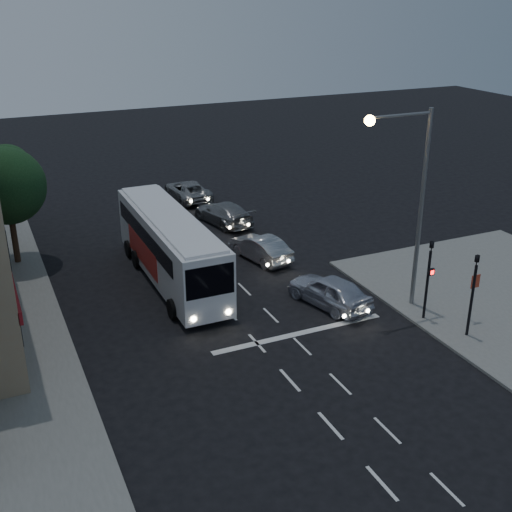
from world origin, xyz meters
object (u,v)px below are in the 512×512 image
car_sedan_a (260,248)px  regulatory_sign (474,290)px  car_sedan_c (188,190)px  street_tree (6,182)px  tour_bus (170,246)px  car_suv (329,291)px  traffic_signal_main (429,270)px  traffic_signal_side (474,285)px  streetlight (411,189)px  car_sedan_b (223,213)px

car_sedan_a → regulatory_sign: 11.70m
car_sedan_c → street_tree: bearing=28.6°
regulatory_sign → tour_bus: bearing=137.5°
car_sedan_a → car_suv: bearing=83.4°
tour_bus → traffic_signal_main: size_ratio=2.77×
car_suv → car_sedan_c: bearing=-102.7°
tour_bus → regulatory_sign: 14.41m
car_sedan_a → car_sedan_c: bearing=-101.9°
car_suv → traffic_signal_side: size_ratio=1.06×
tour_bus → car_sedan_c: (5.13, 12.51, -1.21)m
traffic_signal_side → traffic_signal_main: bearing=109.5°
car_sedan_a → streetlight: (3.46, -7.89, 5.05)m
traffic_signal_side → regulatory_sign: size_ratio=1.86×
car_sedan_b → traffic_signal_side: bearing=91.8°
tour_bus → car_sedan_b: size_ratio=2.38×
car_sedan_a → street_tree: bearing=-34.5°
car_sedan_c → traffic_signal_side: traffic_signal_side is taller
car_suv → streetlight: streetlight is taller
car_sedan_b → street_tree: (-12.44, -1.34, 3.81)m
car_suv → street_tree: 17.37m
car_sedan_b → traffic_signal_side: size_ratio=1.16×
tour_bus → traffic_signal_side: traffic_signal_side is taller
car_sedan_b → traffic_signal_main: traffic_signal_main is taller
car_sedan_c → traffic_signal_side: 23.71m
car_suv → street_tree: street_tree is taller
car_sedan_a → streetlight: streetlight is taller
tour_bus → streetlight: streetlight is taller
streetlight → traffic_signal_side: bearing=-74.3°
car_suv → car_sedan_b: 12.56m
tour_bus → traffic_signal_main: (8.92, -8.73, 0.54)m
streetlight → street_tree: bearing=140.5°
car_suv → regulatory_sign: size_ratio=1.98×
traffic_signal_main → tour_bus: bearing=135.6°
tour_bus → streetlight: bearing=-40.2°
tour_bus → car_suv: tour_bus is taller
car_sedan_c → street_tree: 14.42m
car_sedan_a → street_tree: street_tree is taller
traffic_signal_main → street_tree: size_ratio=0.66×
car_sedan_b → streetlight: streetlight is taller
street_tree → streetlight: bearing=-39.5°
car_sedan_a → streetlight: bearing=101.4°
traffic_signal_side → streetlight: bearing=105.7°
car_sedan_b → traffic_signal_main: bearing=91.0°
car_sedan_a → tour_bus: bearing=-5.8°
car_suv → traffic_signal_main: (3.09, -3.02, 1.68)m
car_sedan_c → streetlight: 20.76m
car_suv → regulatory_sign: (4.79, -4.04, 0.85)m
car_suv → traffic_signal_main: size_ratio=1.06×
car_sedan_a → traffic_signal_main: (3.72, -9.32, 1.74)m
tour_bus → regulatory_sign: size_ratio=5.16×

